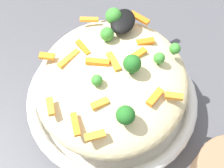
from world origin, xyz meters
The scene contains 26 objects.
ground_plane centered at (0.00, 0.00, 0.00)m, with size 2.40×2.40×0.00m, color #4C4C51.
serving_bowl centered at (0.00, 0.00, 0.02)m, with size 0.30×0.30×0.05m.
pasta_mound centered at (0.00, 0.00, 0.09)m, with size 0.26×0.25×0.08m, color beige.
carrot_piece_0 centered at (-0.01, 0.10, 0.12)m, with size 0.02×0.01×0.01m, color orange.
carrot_piece_1 centered at (0.00, 0.07, 0.12)m, with size 0.04×0.01×0.01m, color orange.
carrot_piece_2 centered at (-0.06, 0.00, 0.13)m, with size 0.03×0.01×0.01m, color orange.
carrot_piece_3 centered at (-0.09, 0.07, 0.12)m, with size 0.03×0.01×0.01m, color orange.
carrot_piece_4 centered at (0.09, 0.07, 0.12)m, with size 0.03×0.01×0.01m, color orange.
carrot_piece_5 centered at (0.00, 0.02, 0.13)m, with size 0.04×0.01×0.01m, color orange.
carrot_piece_6 centered at (0.11, -0.02, 0.12)m, with size 0.04×0.01×0.01m, color orange.
carrot_piece_7 centered at (0.03, -0.03, 0.13)m, with size 0.03×0.01×0.01m, color orange.
carrot_piece_8 centered at (-0.10, 0.02, 0.12)m, with size 0.03×0.01×0.01m, color orange.
carrot_piece_9 centered at (-0.11, -0.01, 0.12)m, with size 0.03×0.01×0.01m, color orange.
carrot_piece_10 centered at (0.07, -0.04, 0.12)m, with size 0.03×0.01×0.01m, color orange.
carrot_piece_11 centered at (0.02, 0.05, 0.12)m, with size 0.03×0.01×0.01m, color orange.
carrot_piece_12 centered at (0.01, 0.00, 0.13)m, with size 0.04×0.01×0.01m, color orange.
carrot_piece_13 centered at (-0.02, -0.10, 0.12)m, with size 0.03×0.01×0.01m, color orange.
carrot_piece_14 centered at (-0.03, -0.07, 0.12)m, with size 0.03×0.01×0.01m, color orange.
broccoli_floret_0 centered at (0.06, -0.09, 0.13)m, with size 0.02×0.02×0.02m.
broccoli_floret_1 centered at (0.09, 0.02, 0.14)m, with size 0.03×0.03×0.03m.
broccoli_floret_2 centered at (0.05, 0.02, 0.14)m, with size 0.02×0.02×0.03m.
broccoli_floret_3 centered at (-0.03, 0.01, 0.14)m, with size 0.02×0.02×0.02m.
broccoli_floret_4 centered at (-0.08, -0.04, 0.14)m, with size 0.03×0.03×0.03m.
broccoli_floret_5 centered at (0.00, -0.03, 0.15)m, with size 0.03×0.03×0.03m.
broccoli_floret_6 centered at (0.03, -0.07, 0.13)m, with size 0.02×0.02×0.02m.
serving_spoon centered at (0.11, 0.02, 0.15)m, with size 0.14×0.13×0.08m.
Camera 1 is at (-0.24, -0.07, 0.48)m, focal length 46.10 mm.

